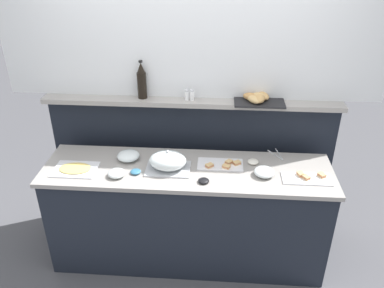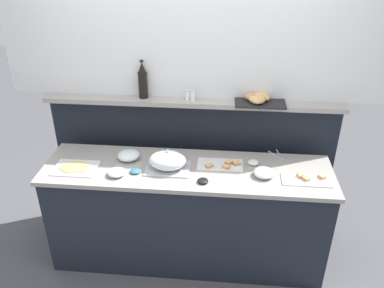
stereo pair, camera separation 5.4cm
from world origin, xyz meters
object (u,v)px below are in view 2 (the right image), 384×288
object	(u,v)px
sandwich_platter_rear	(307,179)
pepper_shaker	(193,95)
glass_bowl_medium	(264,173)
condiment_bowl_cream	(135,171)
serving_tongs	(278,156)
glass_bowl_small	(129,155)
salt_shaker	(187,95)
wine_bottle_dark	(143,81)
serving_cloche	(168,161)
condiment_bowl_dark	(253,162)
bread_basket	(259,99)
glass_bowl_large	(116,173)
sandwich_platter_front	(221,165)
cold_cuts_platter	(75,168)
condiment_bowl_teal	(203,181)

from	to	relation	value
sandwich_platter_rear	pepper_shaker	size ratio (longest dim) A/B	4.14
glass_bowl_medium	condiment_bowl_cream	xyz separation A→B (m)	(-0.97, -0.04, -0.01)
serving_tongs	pepper_shaker	distance (m)	0.85
glass_bowl_small	salt_shaker	bearing A→B (deg)	34.24
sandwich_platter_rear	wine_bottle_dark	world-z (taller)	wine_bottle_dark
serving_tongs	serving_cloche	bearing A→B (deg)	-162.42
glass_bowl_medium	condiment_bowl_dark	world-z (taller)	glass_bowl_medium
wine_bottle_dark	bread_basket	world-z (taller)	wine_bottle_dark
glass_bowl_large	pepper_shaker	world-z (taller)	pepper_shaker
glass_bowl_large	sandwich_platter_front	bearing A→B (deg)	14.91
cold_cuts_platter	pepper_shaker	size ratio (longest dim) A/B	3.79
cold_cuts_platter	condiment_bowl_teal	world-z (taller)	condiment_bowl_teal
sandwich_platter_rear	condiment_bowl_teal	bearing A→B (deg)	-172.60
sandwich_platter_front	salt_shaker	size ratio (longest dim) A/B	4.09
serving_cloche	cold_cuts_platter	bearing A→B (deg)	-175.14
salt_shaker	condiment_bowl_dark	bearing A→B (deg)	-27.82
cold_cuts_platter	pepper_shaker	world-z (taller)	pepper_shaker
pepper_shaker	wine_bottle_dark	bearing A→B (deg)	177.29
sandwich_platter_rear	pepper_shaker	xyz separation A→B (m)	(-0.89, 0.48, 0.44)
sandwich_platter_rear	glass_bowl_medium	bearing A→B (deg)	175.29
condiment_bowl_cream	condiment_bowl_teal	distance (m)	0.53
glass_bowl_small	serving_cloche	bearing A→B (deg)	-20.07
glass_bowl_small	condiment_bowl_dark	xyz separation A→B (m)	(0.99, 0.01, -0.02)
glass_bowl_small	condiment_bowl_teal	world-z (taller)	glass_bowl_small
glass_bowl_large	pepper_shaker	size ratio (longest dim) A/B	1.53
condiment_bowl_teal	pepper_shaker	distance (m)	0.74
serving_cloche	condiment_bowl_cream	distance (m)	0.26
glass_bowl_large	salt_shaker	distance (m)	0.84
serving_cloche	bread_basket	bearing A→B (deg)	31.37
sandwich_platter_rear	sandwich_platter_front	xyz separation A→B (m)	(-0.63, 0.14, 0.00)
cold_cuts_platter	condiment_bowl_cream	bearing A→B (deg)	-1.36
pepper_shaker	bread_basket	xyz separation A→B (m)	(0.53, -0.01, -0.01)
serving_cloche	pepper_shaker	distance (m)	0.59
serving_tongs	bread_basket	bearing A→B (deg)	142.49
glass_bowl_large	glass_bowl_small	xyz separation A→B (m)	(0.04, 0.24, 0.01)
glass_bowl_large	glass_bowl_small	distance (m)	0.25
cold_cuts_platter	wine_bottle_dark	xyz separation A→B (m)	(0.46, 0.51, 0.54)
condiment_bowl_cream	bread_basket	world-z (taller)	bread_basket
sandwich_platter_front	condiment_bowl_cream	size ratio (longest dim) A/B	4.43
condiment_bowl_cream	salt_shaker	size ratio (longest dim) A/B	0.92
glass_bowl_medium	glass_bowl_large	bearing A→B (deg)	-175.29
glass_bowl_small	pepper_shaker	distance (m)	0.71
condiment_bowl_teal	bread_basket	bearing A→B (deg)	55.00
sandwich_platter_rear	sandwich_platter_front	size ratio (longest dim) A/B	1.01
glass_bowl_medium	salt_shaker	world-z (taller)	salt_shaker
cold_cuts_platter	bread_basket	bearing A→B (deg)	18.87
sandwich_platter_rear	cold_cuts_platter	world-z (taller)	sandwich_platter_rear
glass_bowl_large	wine_bottle_dark	distance (m)	0.78
glass_bowl_large	salt_shaker	world-z (taller)	salt_shaker
condiment_bowl_dark	salt_shaker	distance (m)	0.76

